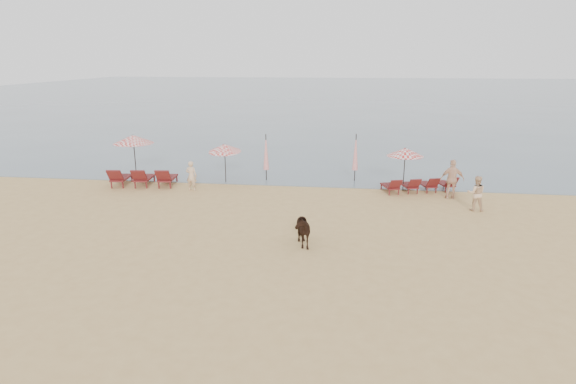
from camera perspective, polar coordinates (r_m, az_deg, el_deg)
name	(u,v)px	position (r m, az deg, el deg)	size (l,w,h in m)	color
ground	(268,269)	(15.17, -2.42, -9.08)	(120.00, 120.00, 0.00)	tan
sea	(338,92)	(93.83, 5.93, 11.66)	(160.00, 140.00, 0.06)	#51606B
lounger_cluster_left	(143,177)	(25.57, -16.81, 1.68)	(3.28, 2.15, 0.68)	maroon
lounger_cluster_right	(419,184)	(24.32, 15.32, 0.87)	(3.72, 2.41, 0.55)	maroon
umbrella_open_left_a	(133,139)	(26.99, -17.86, 5.97)	(2.12, 2.12, 2.41)	black
umbrella_open_left_b	(225,148)	(25.15, -7.52, 5.21)	(1.68, 1.71, 2.14)	black
umbrella_open_right	(405,152)	(24.05, 13.74, 4.62)	(1.76, 1.76, 2.15)	black
umbrella_closed_left	(266,152)	(25.44, -2.62, 4.74)	(0.31, 0.31, 2.51)	black
umbrella_closed_right	(356,152)	(25.52, 8.01, 4.67)	(0.31, 0.31, 2.53)	black
cow	(300,228)	(16.76, 1.43, -4.34)	(0.66, 1.45, 1.23)	black
beachgoer_left	(191,176)	(24.14, -11.37, 1.90)	(0.54, 0.35, 1.48)	tan
beachgoer_right_a	(476,193)	(22.03, 21.40, -0.14)	(0.74, 0.58, 1.52)	#D9AF88
beachgoer_right_b	(452,179)	(23.48, 18.88, 1.43)	(1.08, 0.45, 1.84)	#DCAA89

